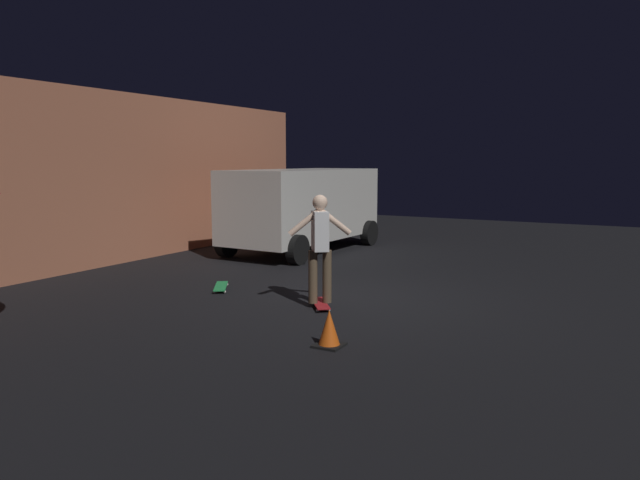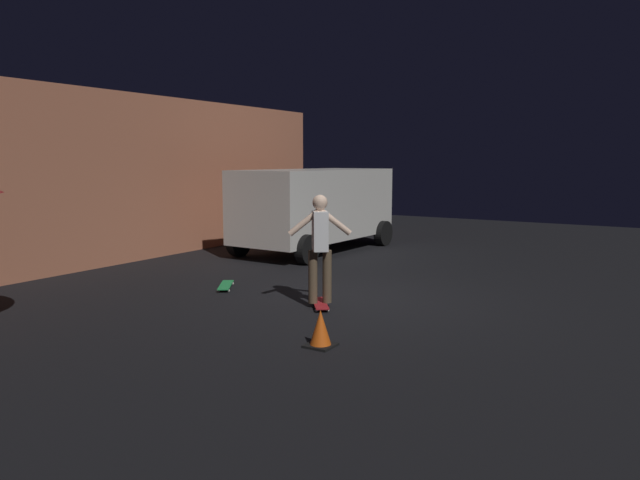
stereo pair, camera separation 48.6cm
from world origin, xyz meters
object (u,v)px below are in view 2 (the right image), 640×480
(skater, at_px, (320,241))
(traffic_cone, at_px, (321,330))
(skateboard_spare, at_px, (226,285))
(skateboard_ridden, at_px, (320,304))
(parked_van, at_px, (315,204))

(skater, height_order, traffic_cone, skater)
(skateboard_spare, xyz_separation_m, skater, (-0.27, -2.13, 0.98))
(skateboard_ridden, xyz_separation_m, skateboard_spare, (0.27, 2.13, 0.00))
(traffic_cone, bearing_deg, skater, 31.87)
(parked_van, bearing_deg, traffic_cone, -147.41)
(skateboard_ridden, bearing_deg, skateboard_spare, 82.87)
(skateboard_ridden, height_order, traffic_cone, traffic_cone)
(skater, bearing_deg, skateboard_spare, 82.87)
(parked_van, height_order, traffic_cone, parked_van)
(parked_van, distance_m, skater, 5.79)
(parked_van, bearing_deg, skater, -147.17)
(skateboard_ridden, distance_m, skater, 0.98)
(skateboard_spare, bearing_deg, skater, -97.13)
(skateboard_ridden, height_order, skateboard_spare, same)
(skateboard_ridden, distance_m, skateboard_spare, 2.15)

